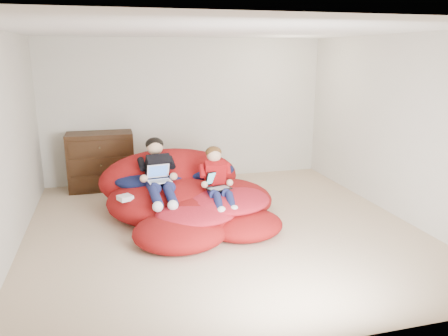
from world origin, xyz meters
TOP-DOWN VIEW (x-y plane):
  - room_shell at (0.00, 0.00)m, footprint 5.10×5.10m
  - dresser at (-1.53, 2.22)m, footprint 1.08×0.60m
  - beanbag_pile at (-0.36, 0.58)m, footprint 2.43×2.42m
  - cream_pillow at (-0.92, 1.41)m, footprint 0.43×0.28m
  - older_boy at (-0.76, 0.59)m, footprint 0.38×1.20m
  - younger_boy at (-0.01, 0.23)m, footprint 0.32×0.90m
  - laptop_white at (-0.76, 0.49)m, footprint 0.32×0.32m
  - laptop_black at (-0.01, 0.22)m, footprint 0.36×0.38m
  - power_adapter at (-1.22, 0.34)m, footprint 0.22×0.22m

SIDE VIEW (x-z plane):
  - room_shell at x=0.00m, z-range -1.17..1.60m
  - beanbag_pile at x=-0.36m, z-range -0.20..0.75m
  - power_adapter at x=-1.22m, z-range 0.39..0.45m
  - dresser at x=-1.53m, z-range 0.00..0.97m
  - laptop_black at x=-0.01m, z-range 0.45..0.66m
  - cream_pillow at x=-0.92m, z-range 0.48..0.76m
  - laptop_white at x=-0.76m, z-range 0.52..0.74m
  - younger_boy at x=-0.01m, z-range 0.28..0.99m
  - older_boy at x=-0.76m, z-range 0.32..1.06m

